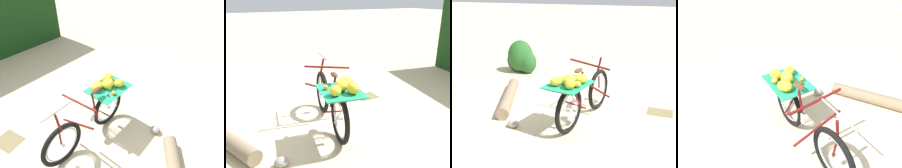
# 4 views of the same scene
# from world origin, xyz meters

# --- Properties ---
(ground_plane) EXTENTS (60.00, 60.00, 0.00)m
(ground_plane) POSITION_xyz_m (0.00, 0.00, 0.00)
(ground_plane) COLOR beige
(bicycle) EXTENTS (0.81, 1.80, 1.03)m
(bicycle) POSITION_xyz_m (0.06, 0.32, 0.49)
(bicycle) COLOR black
(bicycle) RESTS_ON ground_plane
(path_stone) EXTENTS (0.18, 0.15, 0.12)m
(path_stone) POSITION_xyz_m (1.02, 0.86, 0.06)
(path_stone) COLOR gray
(path_stone) RESTS_ON ground_plane
(leaf_litter_patch) EXTENTS (0.44, 0.36, 0.01)m
(leaf_litter_patch) POSITION_xyz_m (-1.13, -0.53, 0.00)
(leaf_litter_patch) COLOR olive
(leaf_litter_patch) RESTS_ON ground_plane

